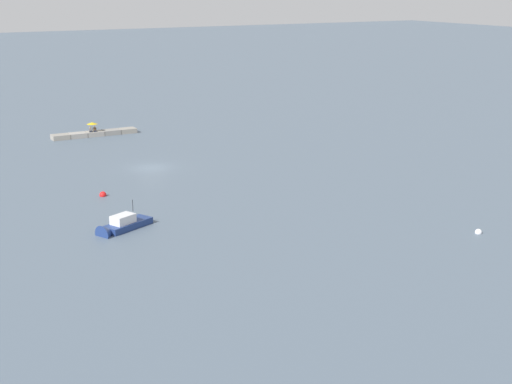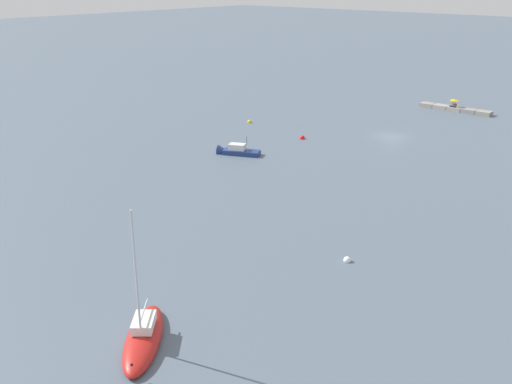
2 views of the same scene
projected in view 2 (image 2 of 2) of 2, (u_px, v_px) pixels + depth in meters
ground_plane at (392, 137)px, 78.00m from camera, size 500.00×500.00×0.00m
seawall_pier at (455, 109)px, 92.58m from camera, size 11.52×1.77×0.64m
person_seated_brown_left at (455, 106)px, 92.23m from camera, size 0.47×0.65×0.73m
person_seated_grey_right at (452, 105)px, 92.65m from camera, size 0.47×0.65×0.73m
umbrella_open_yellow at (454, 100)px, 92.21m from camera, size 1.44×1.44×1.31m
sailboat_red_mid at (144, 337)px, 34.31m from camera, size 6.23×6.76×9.09m
motorboat_navy_near at (235, 152)px, 70.37m from camera, size 5.39×3.63×2.92m
mooring_buoy_near at (347, 260)px, 44.11m from camera, size 0.58×0.58×0.58m
mooring_buoy_mid at (302, 138)px, 76.96m from camera, size 0.68×0.68×0.68m
mooring_buoy_far at (249, 122)px, 85.30m from camera, size 0.62×0.62×0.62m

